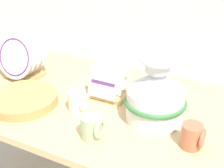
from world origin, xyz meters
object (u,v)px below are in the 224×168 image
Objects in this scene: ceramic_vase at (156,94)px; wicker_charger_stack at (23,99)px; dish_rack_square_plates at (109,87)px; mug_cream_glaze at (78,101)px; mug_terracotta_glaze at (193,136)px; dish_rack_round_plates at (22,59)px; mug_sage_glaze at (92,127)px.

ceramic_vase is 0.91× the size of wicker_charger_stack.
dish_rack_square_plates is 0.58× the size of wicker_charger_stack.
wicker_charger_stack is (-0.34, -0.26, -0.03)m from dish_rack_square_plates.
dish_rack_square_plates is at bearing 160.48° from ceramic_vase.
mug_cream_glaze is 0.54m from mug_terracotta_glaze.
dish_rack_round_plates is 2.54× the size of mug_cream_glaze.
wicker_charger_stack is (-0.62, -0.16, -0.10)m from ceramic_vase.
mug_sage_glaze reaches higher than wicker_charger_stack.
mug_sage_glaze is at bearing -74.06° from dish_rack_square_plates.
dish_rack_square_plates is at bearing 37.78° from wicker_charger_stack.
dish_rack_round_plates reaches higher than mug_terracotta_glaze.
wicker_charger_stack is 0.82m from mug_terracotta_glaze.
dish_rack_square_plates is 0.53m from mug_terracotta_glaze.
ceramic_vase is 1.18× the size of dish_rack_round_plates.
ceramic_vase is at bearing 53.67° from mug_sage_glaze.
ceramic_vase is 2.99× the size of mug_sage_glaze.
mug_cream_glaze reaches higher than wicker_charger_stack.
mug_cream_glaze is 1.00× the size of mug_sage_glaze.
dish_rack_round_plates is 0.54m from dish_rack_square_plates.
ceramic_vase reaches higher than mug_sage_glaze.
ceramic_vase is at bearing 14.77° from wicker_charger_stack.
dish_rack_round_plates reaches higher than dish_rack_square_plates.
mug_sage_glaze is (0.44, -0.08, 0.03)m from wicker_charger_stack.
dish_rack_square_plates is at bearing 3.74° from dish_rack_round_plates.
ceramic_vase is 0.36m from mug_cream_glaze.
dish_rack_round_plates is at bearing -176.26° from dish_rack_square_plates.
mug_terracotta_glaze is (0.54, -0.02, 0.00)m from mug_cream_glaze.
wicker_charger_stack is 3.28× the size of mug_terracotta_glaze.
dish_rack_round_plates is 1.03m from mug_terracotta_glaze.
dish_rack_round_plates is 0.70m from mug_sage_glaze.
mug_terracotta_glaze is (0.82, 0.04, 0.03)m from wicker_charger_stack.
dish_rack_round_plates is at bearing 175.46° from ceramic_vase.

